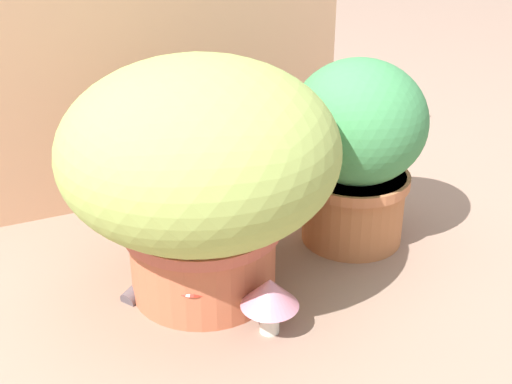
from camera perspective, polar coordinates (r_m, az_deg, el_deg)
The scene contains 7 objects.
ground_plane at distance 1.53m, azimuth -1.73°, elevation -7.58°, with size 6.00×6.00×0.00m, color #927361.
cardboard_backdrop at distance 1.80m, azimuth -8.00°, elevation 10.03°, with size 1.01×0.03×0.71m, color tan.
grass_planter at distance 1.38m, azimuth -4.58°, elevation 2.19°, with size 0.55×0.55×0.50m.
leafy_planter at distance 1.61m, azimuth 8.21°, elevation 3.69°, with size 0.31×0.31×0.44m.
cat at distance 1.55m, azimuth -4.10°, elevation -1.89°, with size 0.38×0.28×0.32m.
mushroom_ornament_pink at distance 1.35m, azimuth 1.17°, elevation -8.38°, with size 0.11×0.11×0.12m.
mushroom_ornament_red at distance 1.38m, azimuth -5.00°, elevation -7.40°, with size 0.08×0.08×0.13m.
Camera 1 is at (-0.48, -1.17, 0.86)m, focal length 49.24 mm.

